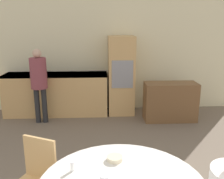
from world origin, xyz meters
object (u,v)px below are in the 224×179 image
oven_unit (121,76)px  person_standing (39,78)px  sideboard (170,102)px  chair_far_left (35,178)px  bowl_near (115,158)px

oven_unit → person_standing: bearing=-163.4°
sideboard → person_standing: 2.78m
oven_unit → person_standing: 1.79m
oven_unit → sideboard: oven_unit is taller
chair_far_left → bowl_near: 0.85m
oven_unit → sideboard: bearing=-27.0°
sideboard → chair_far_left: (-2.15, -2.75, 0.11)m
oven_unit → chair_far_left: size_ratio=1.91×
chair_far_left → person_standing: 2.84m
oven_unit → person_standing: size_ratio=1.14×
person_standing → bowl_near: bearing=-64.4°
oven_unit → chair_far_left: oven_unit is taller
bowl_near → chair_far_left: bearing=172.1°
oven_unit → sideboard: 1.23m
oven_unit → chair_far_left: (-1.14, -3.26, -0.36)m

